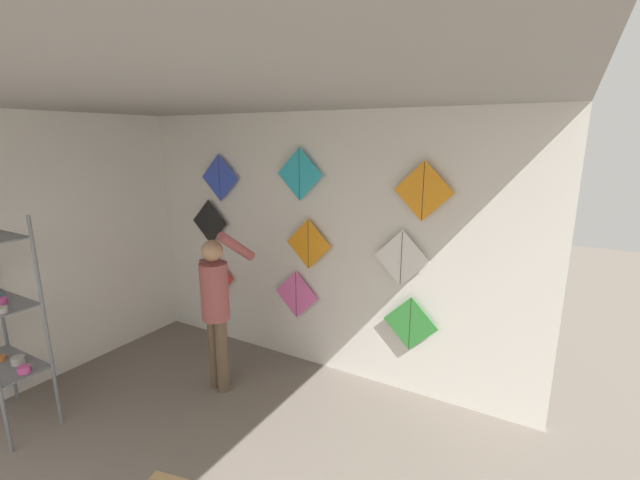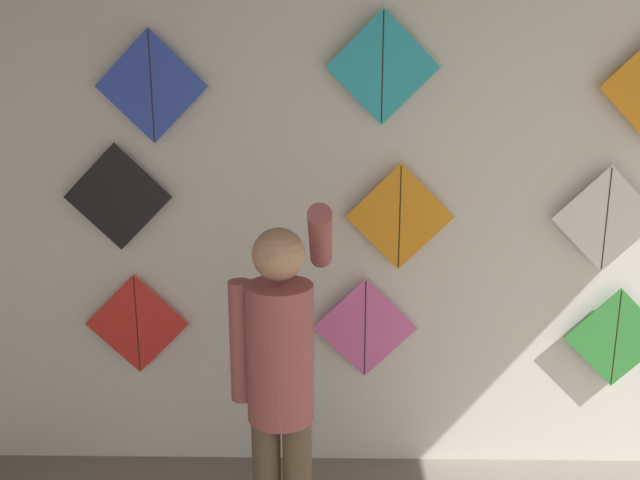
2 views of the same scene
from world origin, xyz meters
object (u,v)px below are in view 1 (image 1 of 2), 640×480
object	(u,v)px
kite_5	(401,258)
kite_7	(299,174)
kite_0	(216,276)
kite_2	(410,324)
kite_8	(423,191)
shopkeeper	(216,302)
kite_1	(296,294)
kite_6	(220,178)
kite_4	(308,244)
kite_3	(210,222)

from	to	relation	value
kite_5	kite_7	world-z (taller)	kite_7
kite_0	kite_5	xyz separation A→B (m)	(2.42, 0.00, 0.58)
kite_2	kite_7	bearing A→B (deg)	180.00
kite_0	kite_8	world-z (taller)	kite_8
shopkeeper	kite_1	distance (m)	0.95
kite_5	kite_6	bearing A→B (deg)	180.00
kite_4	kite_8	bearing A→B (deg)	0.00
kite_6	kite_7	distance (m)	1.13
kite_6	kite_7	world-z (taller)	kite_7
kite_1	kite_4	distance (m)	0.63
kite_3	kite_4	bearing A→B (deg)	0.00
kite_1	kite_2	world-z (taller)	kite_1
kite_5	kite_8	bearing A→B (deg)	0.00
shopkeeper	kite_0	world-z (taller)	shopkeeper
kite_4	kite_7	distance (m)	0.75
kite_2	kite_3	bearing A→B (deg)	180.00
kite_2	kite_8	size ratio (longest dim) A/B	1.00
kite_0	kite_3	size ratio (longest dim) A/B	1.00
kite_3	kite_5	world-z (taller)	kite_3
shopkeeper	kite_8	distance (m)	2.26
shopkeeper	kite_6	xyz separation A→B (m)	(-0.67, 0.85, 1.12)
kite_4	kite_7	xyz separation A→B (m)	(-0.10, 0.00, 0.74)
kite_2	kite_0	bearing A→B (deg)	180.00
kite_0	kite_6	distance (m)	1.25
shopkeeper	kite_3	xyz separation A→B (m)	(-0.88, 0.85, 0.57)
kite_2	kite_4	xyz separation A→B (m)	(-1.16, 0.00, 0.65)
kite_3	kite_1	bearing A→B (deg)	0.00
kite_5	kite_6	size ratio (longest dim) A/B	1.00
shopkeeper	kite_3	world-z (taller)	kite_3
kite_2	kite_5	distance (m)	0.66
kite_0	kite_5	world-z (taller)	kite_5
kite_2	kite_6	world-z (taller)	kite_6
kite_0	kite_7	size ratio (longest dim) A/B	1.00
kite_8	kite_6	bearing A→B (deg)	180.00
kite_7	kite_8	world-z (taller)	kite_7
kite_4	kite_5	world-z (taller)	kite_4
shopkeeper	kite_0	distance (m)	1.19
kite_1	kite_7	world-z (taller)	kite_7
kite_7	kite_2	bearing A→B (deg)	0.00
kite_2	kite_7	world-z (taller)	kite_7
kite_6	kite_7	xyz separation A→B (m)	(1.12, 0.00, 0.09)
kite_3	kite_5	distance (m)	2.48
shopkeeper	kite_1	xyz separation A→B (m)	(0.39, 0.85, -0.13)
kite_3	kite_8	distance (m)	2.70
shopkeeper	kite_1	world-z (taller)	shopkeeper
kite_1	kite_5	bearing A→B (deg)	0.00
shopkeeper	kite_8	size ratio (longest dim) A/B	3.04
kite_1	kite_8	size ratio (longest dim) A/B	1.00
kite_6	kite_8	xyz separation A→B (m)	(2.44, 0.00, -0.00)
kite_0	kite_7	world-z (taller)	kite_7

